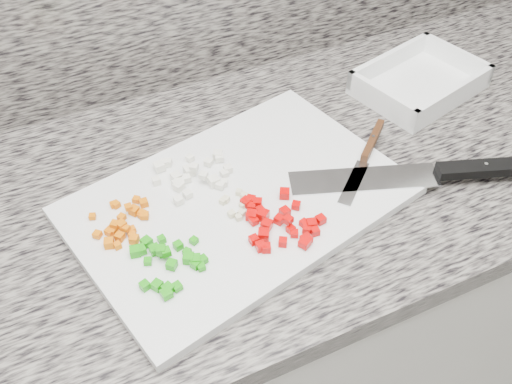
% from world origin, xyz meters
% --- Properties ---
extents(cabinet, '(3.92, 0.62, 0.86)m').
position_xyz_m(cabinet, '(0.00, 1.44, 0.43)').
color(cabinet, silver).
rests_on(cabinet, ground).
extents(countertop, '(3.96, 0.64, 0.04)m').
position_xyz_m(countertop, '(0.00, 1.44, 0.88)').
color(countertop, slate).
rests_on(countertop, cabinet).
extents(cutting_board, '(0.56, 0.44, 0.02)m').
position_xyz_m(cutting_board, '(0.05, 1.39, 0.91)').
color(cutting_board, silver).
rests_on(cutting_board, countertop).
extents(carrot_pile, '(0.09, 0.10, 0.02)m').
position_xyz_m(carrot_pile, '(-0.13, 1.40, 0.92)').
color(carrot_pile, '#D56204').
rests_on(carrot_pile, cutting_board).
extents(onion_pile, '(0.13, 0.11, 0.02)m').
position_xyz_m(onion_pile, '(0.00, 1.46, 0.92)').
color(onion_pile, silver).
rests_on(onion_pile, cutting_board).
extents(green_pepper_pile, '(0.10, 0.11, 0.02)m').
position_xyz_m(green_pepper_pile, '(-0.09, 1.31, 0.92)').
color(green_pepper_pile, '#1A930D').
rests_on(green_pepper_pile, cutting_board).
extents(red_pepper_pile, '(0.12, 0.13, 0.02)m').
position_xyz_m(red_pepper_pile, '(0.08, 1.31, 0.92)').
color(red_pepper_pile, '#BF0302').
rests_on(red_pepper_pile, cutting_board).
extents(garlic_pile, '(0.06, 0.06, 0.01)m').
position_xyz_m(garlic_pile, '(0.05, 1.37, 0.92)').
color(garlic_pile, beige).
rests_on(garlic_pile, cutting_board).
extents(chef_knife, '(0.38, 0.17, 0.02)m').
position_xyz_m(chef_knife, '(0.37, 1.29, 0.92)').
color(chef_knife, silver).
rests_on(chef_knife, cutting_board).
extents(paring_knife, '(0.17, 0.15, 0.02)m').
position_xyz_m(paring_knife, '(0.29, 1.39, 0.92)').
color(paring_knife, silver).
rests_on(paring_knife, cutting_board).
extents(tray, '(0.27, 0.22, 0.05)m').
position_xyz_m(tray, '(0.49, 1.52, 0.92)').
color(tray, white).
rests_on(tray, countertop).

